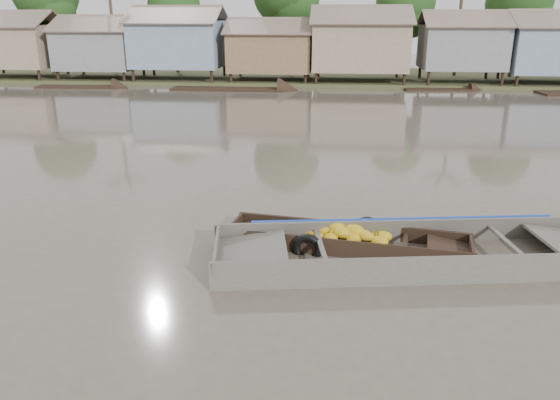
{
  "coord_description": "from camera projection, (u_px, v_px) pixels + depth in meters",
  "views": [
    {
      "loc": [
        0.81,
        -10.66,
        4.91
      ],
      "look_at": [
        -0.36,
        1.18,
        0.8
      ],
      "focal_mm": 35.0,
      "sensor_mm": 36.0,
      "label": 1
    }
  ],
  "objects": [
    {
      "name": "ground",
      "position": [
        291.0,
        254.0,
        11.71
      ],
      "size": [
        120.0,
        120.0,
        0.0
      ],
      "primitive_type": "plane",
      "color": "#534A3F",
      "rests_on": "ground"
    },
    {
      "name": "distant_boats",
      "position": [
        433.0,
        97.0,
        33.71
      ],
      "size": [
        47.7,
        14.53,
        0.35
      ],
      "color": "black",
      "rests_on": "ground"
    },
    {
      "name": "viewer_boat",
      "position": [
        416.0,
        257.0,
        11.36
      ],
      "size": [
        8.63,
        3.46,
        0.67
      ],
      "rotation": [
        0.0,
        0.0,
        0.16
      ],
      "color": "#48433C",
      "rests_on": "ground"
    },
    {
      "name": "banana_boat",
      "position": [
        344.0,
        240.0,
        12.03
      ],
      "size": [
        5.47,
        2.09,
        0.75
      ],
      "rotation": [
        0.0,
        0.0,
        -0.16
      ],
      "color": "black",
      "rests_on": "ground"
    },
    {
      "name": "riverbank",
      "position": [
        366.0,
        38.0,
        40.4
      ],
      "size": [
        120.0,
        12.47,
        10.22
      ],
      "color": "#384723",
      "rests_on": "ground"
    }
  ]
}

